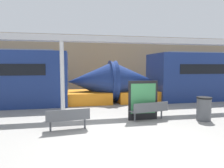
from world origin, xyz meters
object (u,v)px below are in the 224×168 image
Objects in this scene: bench_far at (150,109)px; poster_board at (143,100)px; trash_bin at (204,109)px; bench_near at (68,118)px; support_column_near at (62,78)px.

poster_board is at bearing 136.82° from bench_far.
bench_near is at bearing -177.58° from trash_bin.
support_column_near is at bearing 151.29° from poster_board.
trash_bin is at bearing -13.82° from poster_board.
bench_far is at bearing 168.61° from trash_bin.
bench_far is 0.49× the size of support_column_near.
bench_far is 0.47m from poster_board.
bench_near is at bearing -83.71° from support_column_near.
bench_far is (3.32, 0.68, 0.00)m from bench_near.
bench_far is at bearing -29.04° from support_column_near.
poster_board is at bearing 9.26° from bench_near.
support_column_near is at bearing 90.32° from bench_near.
support_column_near is (-3.38, 1.85, 0.87)m from poster_board.
trash_bin is 0.29× the size of support_column_near.
support_column_near reaches higher than poster_board.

